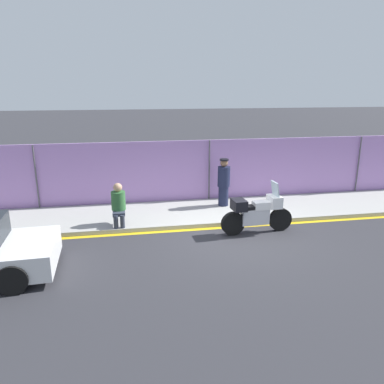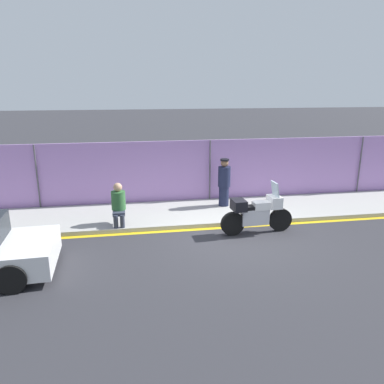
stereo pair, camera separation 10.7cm
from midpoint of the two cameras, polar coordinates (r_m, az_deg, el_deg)
name	(u,v)px [view 1 (the left image)]	position (r m, az deg, el deg)	size (l,w,h in m)	color
ground_plane	(236,238)	(10.64, 6.37, -6.97)	(120.00, 120.00, 0.00)	#2D2D33
sidewalk	(217,211)	(12.58, 3.59, -2.93)	(43.81, 2.53, 0.13)	#9E9E99
curb_paint_stripe	(228,227)	(11.37, 5.20, -5.38)	(43.81, 0.18, 0.01)	gold
storefront_fence	(209,171)	(13.56, 2.32, 3.18)	(41.62, 0.17, 2.27)	#AD7FC6
motorcycle	(257,213)	(10.88, 9.55, -3.15)	(2.15, 0.58, 1.50)	black
officer_standing	(224,182)	(12.77, 4.61, 1.51)	(0.42, 0.42, 1.63)	#191E38
person_seated_on_curb	(118,202)	(11.24, -11.42, -1.54)	(0.42, 0.66, 1.25)	#2D3342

